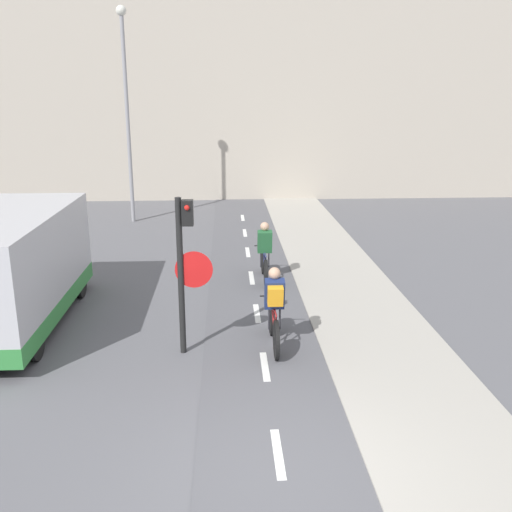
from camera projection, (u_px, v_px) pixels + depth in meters
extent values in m
plane|color=#5B5B60|center=(282.00, 479.00, 7.00)|extent=(120.00, 120.00, 0.00)
cube|color=#56565B|center=(282.00, 479.00, 6.99)|extent=(2.17, 60.00, 0.02)
cube|color=white|center=(278.00, 453.00, 7.47)|extent=(0.12, 1.10, 0.00)
cube|color=white|center=(265.00, 366.00, 9.87)|extent=(0.12, 1.10, 0.00)
cube|color=white|center=(257.00, 313.00, 12.28)|extent=(0.12, 1.10, 0.00)
cube|color=white|center=(252.00, 278.00, 14.68)|extent=(0.12, 1.10, 0.00)
cube|color=white|center=(248.00, 252.00, 17.08)|extent=(0.12, 1.10, 0.00)
cube|color=white|center=(245.00, 233.00, 19.49)|extent=(0.12, 1.10, 0.00)
cube|color=white|center=(243.00, 218.00, 21.89)|extent=(0.12, 1.10, 0.00)
cube|color=#A8A399|center=(464.00, 471.00, 7.11)|extent=(2.40, 60.00, 0.05)
cube|color=#B2A899|center=(238.00, 93.00, 26.94)|extent=(60.00, 5.00, 9.30)
cylinder|color=black|center=(181.00, 278.00, 10.09)|extent=(0.11, 0.11, 2.87)
cube|color=black|center=(187.00, 213.00, 9.78)|extent=(0.20, 0.20, 0.44)
sphere|color=red|center=(187.00, 208.00, 9.64)|extent=(0.09, 0.09, 0.09)
cone|color=red|center=(194.00, 270.00, 10.05)|extent=(0.67, 0.01, 0.67)
cone|color=silver|center=(194.00, 270.00, 10.06)|extent=(0.60, 0.02, 0.60)
cylinder|color=gray|center=(128.00, 123.00, 20.40)|extent=(0.14, 0.14, 7.23)
sphere|color=silver|center=(121.00, 11.00, 19.39)|extent=(0.36, 0.36, 0.36)
cylinder|color=black|center=(276.00, 340.00, 10.12)|extent=(0.07, 0.71, 0.71)
cylinder|color=black|center=(271.00, 317.00, 11.17)|extent=(0.07, 0.71, 0.71)
cylinder|color=maroon|center=(273.00, 315.00, 10.79)|extent=(0.04, 0.69, 0.44)
cylinder|color=maroon|center=(275.00, 324.00, 10.30)|extent=(0.04, 0.36, 0.47)
cylinder|color=maroon|center=(274.00, 307.00, 10.57)|extent=(0.04, 1.01, 0.07)
cylinder|color=maroon|center=(275.00, 336.00, 10.32)|extent=(0.04, 0.42, 0.05)
cylinder|color=black|center=(272.00, 296.00, 11.05)|extent=(0.46, 0.03, 0.03)
cube|color=navy|center=(275.00, 294.00, 10.37)|extent=(0.36, 0.31, 0.59)
sphere|color=tan|center=(275.00, 273.00, 10.31)|extent=(0.22, 0.22, 0.22)
cylinder|color=#232328|center=(269.00, 318.00, 10.46)|extent=(0.04, 0.07, 0.45)
cylinder|color=#232328|center=(280.00, 318.00, 10.47)|extent=(0.04, 0.07, 0.45)
cube|color=orange|center=(275.00, 296.00, 10.20)|extent=(0.28, 0.23, 0.39)
cylinder|color=black|center=(266.00, 273.00, 13.98)|extent=(0.07, 0.68, 0.68)
cylinder|color=black|center=(263.00, 261.00, 15.01)|extent=(0.07, 0.68, 0.68)
cylinder|color=navy|center=(264.00, 258.00, 14.64)|extent=(0.04, 0.68, 0.42)
cylinder|color=navy|center=(265.00, 263.00, 14.16)|extent=(0.04, 0.36, 0.45)
cylinder|color=navy|center=(264.00, 252.00, 14.42)|extent=(0.04, 0.99, 0.07)
cylinder|color=navy|center=(265.00, 271.00, 14.18)|extent=(0.04, 0.41, 0.05)
cylinder|color=black|center=(263.00, 246.00, 14.89)|extent=(0.46, 0.03, 0.03)
cube|color=#235B33|center=(265.00, 242.00, 14.23)|extent=(0.36, 0.31, 0.59)
sphere|color=tan|center=(265.00, 226.00, 14.17)|extent=(0.22, 0.22, 0.22)
cylinder|color=#232328|center=(261.00, 259.00, 14.31)|extent=(0.04, 0.07, 0.43)
cylinder|color=#232328|center=(269.00, 259.00, 14.32)|extent=(0.04, 0.07, 0.43)
cube|color=#B7B7BC|center=(10.00, 265.00, 11.37)|extent=(1.99, 5.07, 2.07)
cube|color=#33843D|center=(15.00, 305.00, 11.60)|extent=(2.00, 5.08, 0.36)
cube|color=black|center=(46.00, 221.00, 13.69)|extent=(1.79, 0.04, 0.70)
cylinder|color=black|center=(1.00, 284.00, 13.16)|extent=(0.18, 0.70, 0.70)
cylinder|color=black|center=(79.00, 283.00, 13.25)|extent=(0.18, 0.70, 0.70)
cylinder|color=black|center=(34.00, 341.00, 10.09)|extent=(0.18, 0.70, 0.70)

